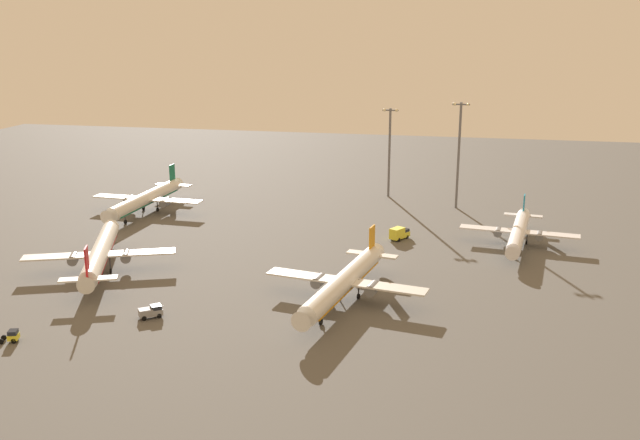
# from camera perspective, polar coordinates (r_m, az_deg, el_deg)

# --- Properties ---
(ground_plane) EXTENTS (416.00, 416.00, 0.00)m
(ground_plane) POSITION_cam_1_polar(r_m,az_deg,el_deg) (141.38, 1.81, -5.79)
(ground_plane) COLOR #56544F
(airplane_far_stand) EXTENTS (31.93, 40.82, 10.51)m
(airplane_far_stand) POSITION_cam_1_polar(r_m,az_deg,el_deg) (135.53, 1.98, -4.95)
(airplane_far_stand) COLOR silver
(airplane_far_stand) RESTS_ON ground
(airplane_mid_apron) EXTENTS (30.93, 39.25, 10.47)m
(airplane_mid_apron) POSITION_cam_1_polar(r_m,az_deg,el_deg) (158.85, -17.20, -2.57)
(airplane_mid_apron) COLOR silver
(airplane_mid_apron) RESTS_ON ground
(airplane_near_gate) EXTENTS (28.03, 35.89, 9.21)m
(airplane_near_gate) POSITION_cam_1_polar(r_m,az_deg,el_deg) (175.76, 15.63, -0.89)
(airplane_near_gate) COLOR white
(airplane_near_gate) RESTS_ON ground
(airplane_terminal_side) EXTENTS (32.19, 41.36, 10.61)m
(airplane_terminal_side) POSITION_cam_1_polar(r_m,az_deg,el_deg) (204.67, -13.73, 1.66)
(airplane_terminal_side) COLOR silver
(airplane_terminal_side) RESTS_ON ground
(catering_truck) EXTENTS (4.89, 6.06, 3.05)m
(catering_truck) POSITION_cam_1_polar(r_m,az_deg,el_deg) (175.74, 6.36, -1.05)
(catering_truck) COLOR yellow
(catering_truck) RESTS_ON ground
(cargo_loader) EXTENTS (4.50, 4.03, 2.25)m
(cargo_loader) POSITION_cam_1_polar(r_m,az_deg,el_deg) (132.64, -13.37, -7.14)
(cargo_loader) COLOR gray
(cargo_loader) RESTS_ON ground
(pushback_tug) EXTENTS (3.47, 2.64, 2.05)m
(pushback_tug) POSITION_cam_1_polar(r_m,az_deg,el_deg) (130.40, -23.41, -8.50)
(pushback_tug) COLOR yellow
(pushback_tug) RESTS_ON ground
(apron_light_west) EXTENTS (4.80, 0.90, 26.99)m
(apron_light_west) POSITION_cam_1_polar(r_m,az_deg,el_deg) (216.76, 5.59, 5.85)
(apron_light_west) COLOR slate
(apron_light_west) RESTS_ON ground
(apron_light_east) EXTENTS (4.80, 0.90, 30.22)m
(apron_light_east) POSITION_cam_1_polar(r_m,az_deg,el_deg) (205.41, 11.06, 5.57)
(apron_light_east) COLOR slate
(apron_light_east) RESTS_ON ground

